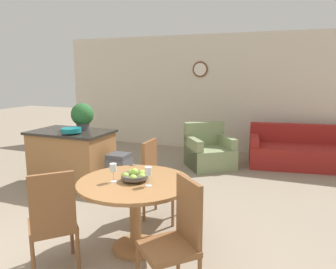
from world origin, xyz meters
The scene contains 14 objects.
wall_back centered at (0.00, 5.59, 1.35)m, with size 8.00×0.09×2.70m.
dining_table centered at (0.26, 0.85, 0.58)m, with size 1.17×1.17×0.75m.
dining_chair_near_left centered at (-0.25, 0.21, 0.54)m, with size 0.59×0.59×1.00m.
dining_chair_near_right centered at (0.91, 0.35, 0.54)m, with size 0.59×0.59×1.00m.
dining_chair_far_side centered at (0.16, 1.67, 0.54)m, with size 0.43×0.43×1.00m.
fruit_bowl centered at (0.26, 0.85, 0.81)m, with size 0.27×0.27×0.13m.
wine_glass_left centered at (0.08, 0.75, 0.90)m, with size 0.07×0.07×0.19m.
wine_glass_right centered at (0.45, 0.77, 0.90)m, with size 0.07×0.07×0.19m.
kitchen_island centered at (-1.65, 2.29, 0.46)m, with size 1.29×0.82×0.91m.
teal_bowl centered at (-1.47, 2.08, 0.96)m, with size 0.31×0.31×0.09m.
potted_plant centered at (-1.54, 2.48, 1.14)m, with size 0.37×0.37×0.44m.
trash_bin centered at (-0.75, 2.27, 0.30)m, with size 0.32×0.31×0.61m.
couch centered at (1.98, 4.87, 0.28)m, with size 2.30×1.26×0.80m.
armchair centered at (0.20, 4.12, 0.29)m, with size 1.14×1.14×0.85m.
Camera 1 is at (1.75, -1.98, 1.85)m, focal length 35.00 mm.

